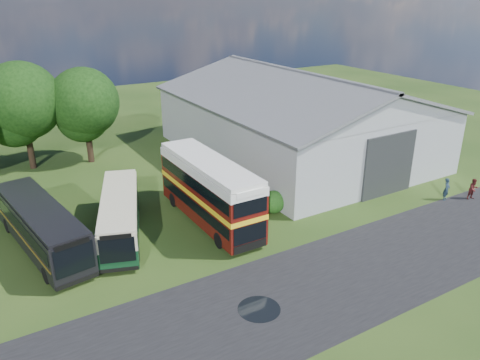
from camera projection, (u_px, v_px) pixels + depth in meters
ground at (252, 273)px, 26.87m from camera, size 120.00×120.00×0.00m
asphalt_road at (327, 283)px, 25.91m from camera, size 60.00×8.00×0.02m
puddle at (259, 309)px, 23.77m from camera, size 2.20×2.20×0.01m
storage_shed at (295, 112)px, 45.15m from camera, size 18.80×24.80×8.15m
tree_mid at (22, 101)px, 40.44m from camera, size 6.80×6.80×9.60m
tree_right_a at (84, 102)px, 42.22m from camera, size 6.26×6.26×8.83m
shrub_front at (273, 211)px, 34.30m from camera, size 1.70×1.70×1.70m
shrub_mid at (258, 202)px, 35.89m from camera, size 1.60×1.60×1.60m
shrub_back at (245, 193)px, 37.48m from camera, size 1.80×1.80×1.80m
bus_green_single at (120, 215)px, 30.52m from camera, size 5.45×10.16×2.75m
bus_maroon_double at (209, 191)px, 32.03m from camera, size 2.72×10.58×4.55m
bus_dark_single at (41, 226)px, 28.72m from camera, size 4.11×11.11×2.99m
visitor_a at (447, 189)px, 35.89m from camera, size 0.75×0.61×1.77m
visitor_b at (473, 189)px, 36.02m from camera, size 0.93×0.80×1.68m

